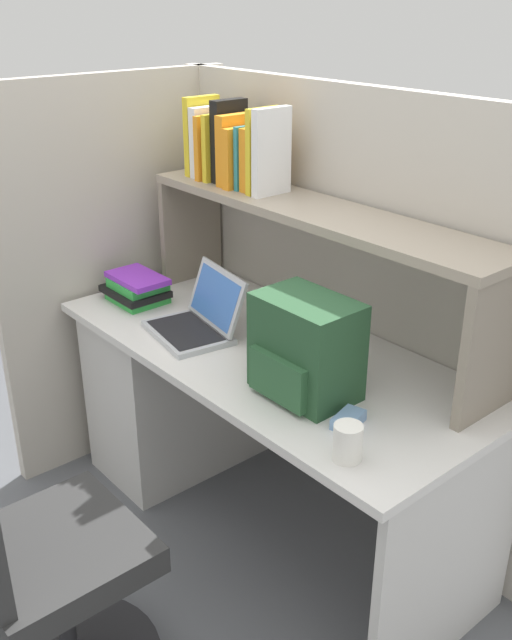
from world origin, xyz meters
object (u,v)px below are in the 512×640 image
computer_mouse (348,420)px  office_chair (38,578)px  backpack (305,349)px  paper_cup (348,442)px  laptop (198,319)px

computer_mouse → office_chair: size_ratio=0.11×
backpack → paper_cup: (0.31, -0.15, -0.10)m
backpack → office_chair: size_ratio=0.32×
computer_mouse → office_chair: bearing=-129.8°
office_chair → paper_cup: bearing=-122.2°
paper_cup → office_chair: bearing=-125.6°
computer_mouse → paper_cup: bearing=-62.8°
backpack → computer_mouse: size_ratio=2.88×
laptop → paper_cup: (0.85, -0.16, -0.00)m
backpack → office_chair: (-0.16, -0.81, -0.48)m
office_chair → backpack: bearing=-97.8°
paper_cup → computer_mouse: bearing=131.7°
backpack → paper_cup: bearing=-25.2°
paper_cup → office_chair: size_ratio=0.11×
laptop → computer_mouse: 0.74m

